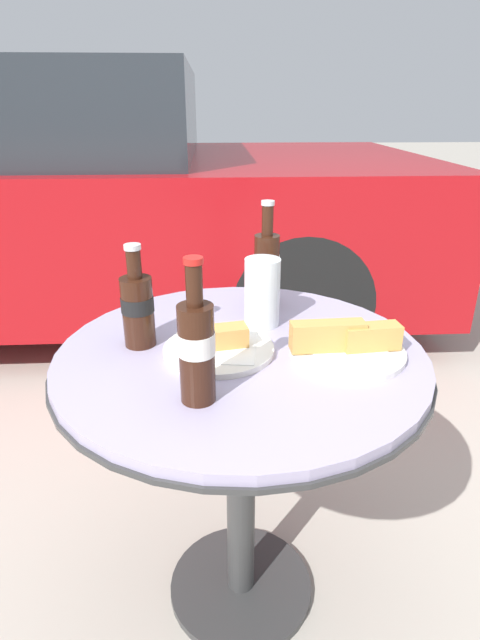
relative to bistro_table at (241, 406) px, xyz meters
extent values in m
plane|color=#A8A093|center=(0.00, 0.00, -0.56)|extent=(30.00, 30.00, 0.00)
cylinder|color=#333333|center=(0.00, 0.00, -0.55)|extent=(0.36, 0.36, 0.02)
cylinder|color=#333333|center=(0.00, 0.00, -0.21)|extent=(0.07, 0.07, 0.66)
cylinder|color=#333333|center=(0.00, 0.00, 0.11)|extent=(0.77, 0.77, 0.01)
cylinder|color=#9E93B2|center=(0.00, 0.00, 0.13)|extent=(0.75, 0.75, 0.02)
cylinder|color=#33190F|center=(0.08, 0.24, 0.23)|extent=(0.06, 0.06, 0.18)
cylinder|color=silver|center=(0.08, 0.24, 0.25)|extent=(0.06, 0.06, 0.04)
cylinder|color=#33190F|center=(0.08, 0.24, 0.35)|extent=(0.03, 0.03, 0.07)
cylinder|color=silver|center=(0.08, 0.24, 0.39)|extent=(0.03, 0.03, 0.01)
cylinder|color=#33190F|center=(-0.08, -0.18, 0.22)|extent=(0.06, 0.06, 0.17)
cylinder|color=silver|center=(-0.08, -0.18, 0.24)|extent=(0.06, 0.06, 0.04)
cylinder|color=#33190F|center=(-0.08, -0.18, 0.34)|extent=(0.03, 0.03, 0.07)
cylinder|color=red|center=(-0.08, -0.18, 0.38)|extent=(0.03, 0.03, 0.01)
cylinder|color=#33190F|center=(-0.21, 0.04, 0.21)|extent=(0.06, 0.06, 0.15)
cylinder|color=black|center=(-0.21, 0.04, 0.23)|extent=(0.07, 0.07, 0.03)
cylinder|color=#33190F|center=(-0.21, 0.04, 0.31)|extent=(0.03, 0.03, 0.06)
cylinder|color=silver|center=(-0.21, 0.04, 0.35)|extent=(0.03, 0.03, 0.01)
cylinder|color=#C68923|center=(0.05, 0.13, 0.20)|extent=(0.07, 0.07, 0.12)
cylinder|color=silver|center=(0.05, 0.13, 0.21)|extent=(0.08, 0.08, 0.15)
cylinder|color=silver|center=(-0.05, -0.01, 0.14)|extent=(0.22, 0.22, 0.01)
cube|color=white|center=(-0.05, -0.01, 0.15)|extent=(0.17, 0.17, 0.00)
cube|color=#C68E47|center=(-0.05, -0.01, 0.17)|extent=(0.12, 0.07, 0.04)
cylinder|color=silver|center=(0.21, -0.03, 0.14)|extent=(0.23, 0.23, 0.01)
cube|color=white|center=(0.21, -0.03, 0.15)|extent=(0.16, 0.16, 0.00)
cube|color=#C68E47|center=(0.17, -0.03, 0.18)|extent=(0.15, 0.05, 0.06)
cube|color=#C68E47|center=(0.26, -0.03, 0.18)|extent=(0.12, 0.05, 0.05)
cube|color=#9E0F14|center=(-0.93, 2.01, -0.03)|extent=(4.11, 1.80, 0.71)
cube|color=#23282D|center=(-1.13, 2.01, 0.55)|extent=(1.98, 1.58, 0.44)
cylinder|color=black|center=(0.35, 2.81, -0.24)|extent=(0.65, 0.22, 0.65)
cylinder|color=black|center=(0.35, 1.22, -0.24)|extent=(0.65, 0.22, 0.65)
camera|label=1|loc=(-0.05, -0.91, 0.60)|focal=28.00mm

